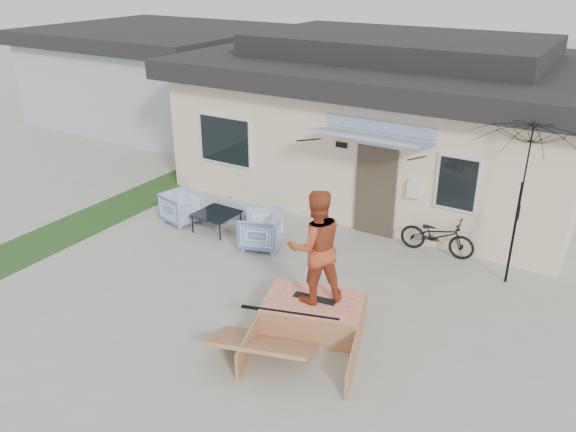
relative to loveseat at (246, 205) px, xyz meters
The scene contains 13 objects.
ground 4.29m from the loveseat, 60.99° to the right, with size 90.00×90.00×0.00m, color #99998E.
grass_strip 3.59m from the loveseat, 150.94° to the right, with size 1.40×8.00×0.01m, color #1E4019.
house 5.01m from the loveseat, 64.02° to the left, with size 10.80×8.49×4.10m.
neighbor_house 10.60m from the loveseat, 143.38° to the left, with size 8.60×7.60×3.50m.
loveseat is the anchor object (origin of this frame).
armchair_left 1.56m from the loveseat, 137.21° to the right, with size 0.81×0.76×0.84m, color #4168B4.
armchair_right 1.70m from the loveseat, 44.38° to the right, with size 0.85×0.80×0.88m, color #4168B4.
coffee_table 1.02m from the loveseat, 98.48° to the right, with size 0.90×0.90×0.44m, color black.
bicycle 4.67m from the loveseat, ahead, with size 0.56×1.61×1.03m, color black.
patio_umbrella 6.37m from the loveseat, ahead, with size 2.49×2.35×2.20m.
skate_ramp 4.97m from the loveseat, 41.66° to the right, with size 1.66×2.21×0.55m, color #9E6B42, non-canonical shape.
skateboard 4.93m from the loveseat, 41.32° to the right, with size 0.75×0.19×0.05m, color black.
skater 5.08m from the loveseat, 41.32° to the right, with size 0.97×0.75×1.97m, color #AC4525.
Camera 1 is at (5.58, -6.92, 5.85)m, focal length 35.96 mm.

